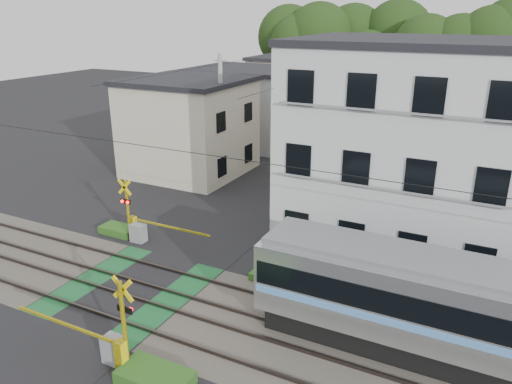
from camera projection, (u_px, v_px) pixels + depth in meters
The scene contains 11 objects.
ground at pixel (130, 289), 19.71m from camera, with size 120.00×120.00×0.00m, color black.
track_bed at pixel (130, 288), 19.70m from camera, with size 120.00×120.00×0.14m.
crossing_signal_near at pixel (115, 345), 15.31m from camera, with size 4.74×0.65×3.09m.
crossing_signal_far at pixel (137, 227), 23.63m from camera, with size 4.74×0.65×3.09m.
apartment_block at pixel (409, 145), 22.46m from camera, with size 10.20×8.36×9.30m.
houses_row at pixel (342, 105), 40.21m from camera, with size 22.07×31.35×6.80m.
tree_hill at pixel (404, 48), 57.33m from camera, with size 40.00×13.38×11.92m.
catenary at pixel (267, 232), 15.92m from camera, with size 60.00×5.04×7.00m.
utility_poles at pixel (315, 98), 38.04m from camera, with size 7.90×42.00×8.00m.
pedestrian at pixel (358, 129), 42.72m from camera, with size 0.64×0.42×1.76m, color #24252D.
weed_patches at pixel (164, 297), 18.83m from camera, with size 10.25×8.80×0.40m.
Camera 1 is at (12.26, -13.08, 10.35)m, focal length 35.00 mm.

